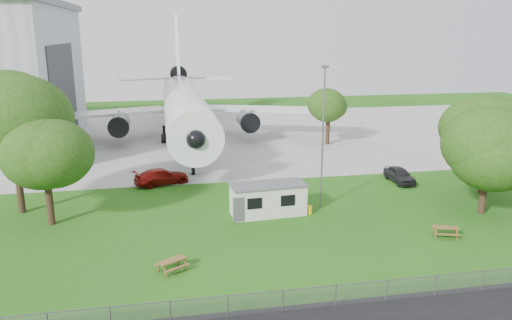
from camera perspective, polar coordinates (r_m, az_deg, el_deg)
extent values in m
plane|color=#32731A|center=(36.44, -2.08, -9.42)|extent=(160.00, 160.00, 0.00)
cube|color=#B7B7B2|center=(72.64, -6.62, 2.64)|extent=(120.00, 46.00, 0.03)
cube|color=#2D3033|center=(67.53, -21.04, 6.68)|extent=(0.16, 16.00, 12.96)
cylinder|color=white|center=(67.72, -8.19, 6.10)|extent=(5.40, 34.00, 5.40)
cone|color=white|center=(49.01, -7.11, 2.98)|extent=(5.40, 5.50, 5.40)
cone|color=white|center=(88.46, -8.87, 8.52)|extent=(4.86, 9.00, 4.86)
cube|color=white|center=(71.64, -18.35, 4.99)|extent=(21.36, 10.77, 0.36)
cube|color=white|center=(72.65, 1.66, 5.84)|extent=(21.36, 10.77, 0.36)
cube|color=white|center=(88.08, -9.02, 12.21)|extent=(0.46, 9.96, 12.17)
cylinder|color=#515459|center=(67.73, -15.32, 3.93)|extent=(2.50, 4.20, 2.50)
cylinder|color=#515459|center=(68.45, -0.96, 4.55)|extent=(2.50, 4.20, 2.50)
cylinder|color=#515459|center=(87.29, -8.90, 9.76)|extent=(2.60, 4.50, 2.60)
cylinder|color=black|center=(53.30, -7.23, -0.40)|extent=(0.36, 0.36, 2.40)
cylinder|color=black|center=(69.30, -10.43, 2.92)|extent=(0.44, 0.44, 2.40)
cylinder|color=black|center=(69.54, -5.81, 3.13)|extent=(0.44, 0.44, 2.40)
cube|color=silver|center=(41.40, 1.38, -4.57)|extent=(6.18, 2.98, 2.50)
cube|color=#59595B|center=(40.99, 1.39, -2.84)|extent=(6.40, 3.20, 0.12)
cylinder|color=gold|center=(41.97, 6.11, -5.69)|extent=(0.50, 0.50, 0.70)
cube|color=gray|center=(28.13, 0.99, -17.12)|extent=(58.00, 0.04, 1.30)
cylinder|color=slate|center=(42.22, 7.63, 2.37)|extent=(0.16, 0.16, 12.00)
cylinder|color=#382619|center=(45.88, -25.41, -2.76)|extent=(0.56, 0.56, 4.54)
sphere|color=#3E681D|center=(44.70, -26.17, 4.05)|extent=(8.75, 8.75, 8.75)
cylinder|color=#382619|center=(42.32, -22.49, -4.66)|extent=(0.56, 0.56, 3.37)
sphere|color=#3E681D|center=(41.24, -23.04, 0.77)|extent=(7.25, 7.25, 7.25)
cylinder|color=#382619|center=(45.60, 24.53, -3.67)|extent=(0.56, 0.56, 3.17)
sphere|color=#3E681D|center=(44.64, 25.04, 1.07)|extent=(7.77, 7.77, 7.77)
cylinder|color=#382619|center=(51.28, 24.49, -1.63)|extent=(0.56, 0.56, 3.39)
sphere|color=#3E681D|center=(50.39, 24.98, 2.92)|extent=(8.56, 8.56, 8.56)
cylinder|color=#382619|center=(67.83, 8.19, 3.08)|extent=(0.56, 0.56, 3.13)
sphere|color=#3E681D|center=(67.19, 8.30, 6.28)|extent=(5.17, 5.17, 5.17)
imported|color=black|center=(52.23, 16.08, -1.66)|extent=(1.83, 4.49, 1.52)
imported|color=#B6B8BD|center=(58.53, 22.69, -0.63)|extent=(2.59, 4.18, 1.30)
imported|color=maroon|center=(50.43, -10.73, -1.89)|extent=(5.83, 3.83, 1.57)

